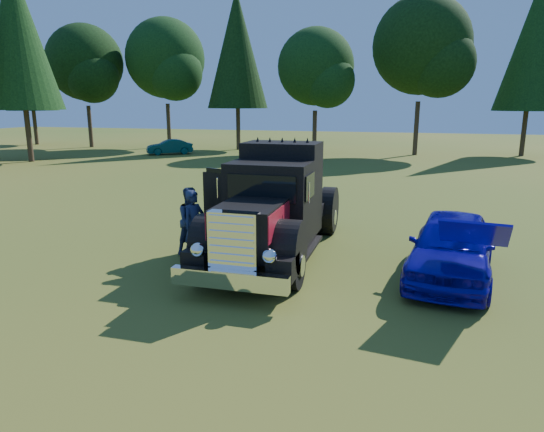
{
  "coord_description": "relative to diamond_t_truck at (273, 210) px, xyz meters",
  "views": [
    {
      "loc": [
        3.59,
        -10.19,
        4.05
      ],
      "look_at": [
        0.44,
        0.95,
        1.34
      ],
      "focal_mm": 32.0,
      "sensor_mm": 36.0,
      "label": 1
    }
  ],
  "objects": [
    {
      "name": "hotrod_coupe",
      "position": [
        4.45,
        -0.4,
        -0.5
      ],
      "size": [
        2.42,
        4.73,
        1.89
      ],
      "color": "#083CBB",
      "rests_on": "ground"
    },
    {
      "name": "spectator_far",
      "position": [
        -2.2,
        -0.32,
        -0.36
      ],
      "size": [
        1.11,
        1.14,
        1.84
      ],
      "primitive_type": "imported",
      "rotation": [
        0.0,
        0.0,
        0.89
      ],
      "color": "#1F334A",
      "rests_on": "ground"
    },
    {
      "name": "spectator_near",
      "position": [
        -1.85,
        -0.93,
        -0.33
      ],
      "size": [
        0.66,
        0.8,
        1.89
      ],
      "primitive_type": "imported",
      "rotation": [
        0.0,
        0.0,
        1.23
      ],
      "color": "#1F314A",
      "rests_on": "ground"
    },
    {
      "name": "treeline",
      "position": [
        4.43,
        26.0,
        6.69
      ],
      "size": [
        73.87,
        24.04,
        14.24
      ],
      "color": "#2D2116",
      "rests_on": "ground"
    },
    {
      "name": "ground",
      "position": [
        -0.23,
        -1.81,
        -1.28
      ],
      "size": [
        120.0,
        120.0,
        0.0
      ],
      "primitive_type": "plane",
      "color": "#345619",
      "rests_on": "ground"
    },
    {
      "name": "distant_teal_car",
      "position": [
        -15.14,
        23.28,
        -0.69
      ],
      "size": [
        3.62,
        3.11,
        1.18
      ],
      "primitive_type": "imported",
      "rotation": [
        0.0,
        0.0,
        -0.94
      ],
      "color": "#0A313F",
      "rests_on": "ground"
    },
    {
      "name": "diamond_t_truck",
      "position": [
        0.0,
        0.0,
        0.0
      ],
      "size": [
        3.33,
        7.16,
        3.0
      ],
      "color": "black",
      "rests_on": "ground"
    }
  ]
}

